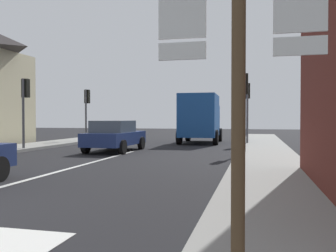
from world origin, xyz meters
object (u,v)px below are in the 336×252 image
object	(u,v)px
route_sign_post	(238,85)
delivery_truck	(200,117)
traffic_light_far_left	(87,103)
traffic_light_near_left	(25,98)
sedan_far	(115,135)
traffic_light_near_right	(245,95)
traffic_light_far_right	(247,99)

from	to	relation	value
route_sign_post	delivery_truck	bearing A→B (deg)	99.52
delivery_truck	route_sign_post	distance (m)	19.71
traffic_light_far_left	traffic_light_near_left	bearing A→B (deg)	-90.00
sedan_far	traffic_light_near_right	xyz separation A→B (m)	(6.07, -0.11, 1.85)
sedan_far	delivery_truck	world-z (taller)	delivery_truck
route_sign_post	traffic_light_far_right	size ratio (longest dim) A/B	0.88
sedan_far	traffic_light_far_left	distance (m)	7.54
traffic_light_near_right	route_sign_post	bearing A→B (deg)	-88.61
sedan_far	route_sign_post	size ratio (longest dim) A/B	1.31
traffic_light_near_right	traffic_light_far_right	size ratio (longest dim) A/B	0.97
sedan_far	route_sign_post	xyz separation A→B (m)	(6.37, -12.64, 1.15)
traffic_light_near_right	traffic_light_far_right	world-z (taller)	traffic_light_far_right
delivery_truck	sedan_far	bearing A→B (deg)	-114.60
traffic_light_far_right	traffic_light_far_left	bearing A→B (deg)	178.96
traffic_light_near_right	traffic_light_far_left	size ratio (longest dim) A/B	1.02
route_sign_post	traffic_light_far_right	bearing A→B (deg)	90.95
traffic_light_near_left	traffic_light_near_right	bearing A→B (deg)	3.57
traffic_light_near_right	delivery_truck	bearing A→B (deg)	113.18
traffic_light_far_left	traffic_light_far_right	distance (m)	10.39
traffic_light_far_right	route_sign_post	bearing A→B (deg)	-89.05
route_sign_post	traffic_light_near_left	size ratio (longest dim) A/B	0.92
traffic_light_near_right	traffic_light_near_left	xyz separation A→B (m)	(-10.39, -0.65, -0.03)
route_sign_post	traffic_light_near_right	distance (m)	12.56
route_sign_post	traffic_light_near_left	bearing A→B (deg)	131.98
route_sign_post	traffic_light_far_right	xyz separation A→B (m)	(-0.30, 18.36, 0.79)
traffic_light_far_left	traffic_light_near_right	bearing A→B (deg)	-30.06
sedan_far	traffic_light_far_left	world-z (taller)	traffic_light_far_left
sedan_far	traffic_light_far_right	size ratio (longest dim) A/B	1.15
sedan_far	delivery_truck	xyz separation A→B (m)	(3.11, 6.80, 0.89)
route_sign_post	traffic_light_near_right	world-z (taller)	traffic_light_near_right
route_sign_post	traffic_light_far_right	distance (m)	18.38
route_sign_post	traffic_light_far_right	world-z (taller)	traffic_light_far_right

